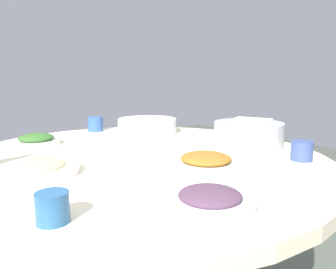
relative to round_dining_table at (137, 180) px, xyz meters
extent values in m
cylinder|color=#99999E|center=(0.00, 0.00, -0.29)|extent=(0.12, 0.12, 0.67)
cylinder|color=beige|center=(0.00, 0.00, 0.07)|extent=(1.34, 1.34, 0.04)
cylinder|color=#B2B5BA|center=(0.46, -0.12, 0.13)|extent=(0.28, 0.28, 0.09)
ellipsoid|color=white|center=(0.46, -0.12, 0.14)|extent=(0.23, 0.23, 0.10)
cube|color=white|center=(0.53, -0.09, 0.19)|extent=(0.11, 0.16, 0.01)
cylinder|color=white|center=(0.30, 0.37, 0.12)|extent=(0.29, 0.29, 0.07)
cylinder|color=#301C09|center=(0.30, 0.37, 0.12)|extent=(0.25, 0.25, 0.05)
cylinder|color=silver|center=(0.30, 0.37, 0.15)|extent=(0.23, 0.23, 0.01)
cylinder|color=white|center=(-0.22, 0.42, 0.10)|extent=(0.19, 0.19, 0.02)
ellipsoid|color=#336226|center=(-0.22, 0.42, 0.11)|extent=(0.14, 0.14, 0.04)
cylinder|color=silver|center=(-0.11, -0.48, 0.10)|extent=(0.20, 0.20, 0.02)
ellipsoid|color=#54384D|center=(-0.11, -0.48, 0.11)|extent=(0.14, 0.14, 0.03)
cylinder|color=white|center=(-0.34, 0.00, 0.10)|extent=(0.24, 0.24, 0.02)
ellipsoid|color=#D4B784|center=(-0.34, 0.00, 0.11)|extent=(0.16, 0.16, 0.03)
cylinder|color=silver|center=(0.11, -0.24, 0.09)|extent=(0.22, 0.22, 0.02)
ellipsoid|color=#9F6220|center=(0.11, -0.24, 0.11)|extent=(0.16, 0.16, 0.04)
cylinder|color=#394D8A|center=(0.41, -0.38, 0.12)|extent=(0.07, 0.07, 0.07)
cylinder|color=#2E5498|center=(0.12, 0.58, 0.12)|extent=(0.08, 0.08, 0.07)
cylinder|color=#2A5D91|center=(-0.40, -0.34, 0.12)|extent=(0.06, 0.06, 0.06)
camera|label=1|loc=(-0.59, -0.95, 0.37)|focal=34.75mm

